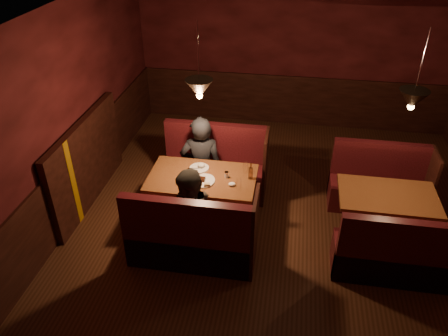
% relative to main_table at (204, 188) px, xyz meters
% --- Properties ---
extents(room, '(6.02, 7.02, 2.92)m').
position_rel_main_table_xyz_m(room, '(0.82, -0.07, 0.45)').
color(room, '#432414').
rests_on(room, ground).
extents(main_table, '(1.45, 0.88, 1.02)m').
position_rel_main_table_xyz_m(main_table, '(0.00, 0.00, 0.00)').
color(main_table, '#50220F').
rests_on(main_table, ground).
extents(main_bench_far, '(1.60, 0.57, 1.09)m').
position_rel_main_table_xyz_m(main_bench_far, '(0.02, 0.82, -0.25)').
color(main_bench_far, black).
rests_on(main_bench_far, ground).
extents(main_bench_near, '(1.60, 0.57, 1.09)m').
position_rel_main_table_xyz_m(main_bench_near, '(0.02, -0.83, -0.25)').
color(main_bench_near, black).
rests_on(main_bench_near, ground).
extents(second_table, '(1.26, 0.81, 0.71)m').
position_rel_main_table_xyz_m(second_table, '(2.44, 0.08, -0.07)').
color(second_table, '#50220F').
rests_on(second_table, ground).
extents(second_bench_far, '(1.39, 0.52, 1.00)m').
position_rel_main_table_xyz_m(second_bench_far, '(2.47, 0.84, -0.28)').
color(second_bench_far, black).
rests_on(second_bench_far, ground).
extents(second_bench_near, '(1.39, 0.52, 1.00)m').
position_rel_main_table_xyz_m(second_bench_near, '(2.47, -0.67, -0.28)').
color(second_bench_near, black).
rests_on(second_bench_near, ground).
extents(diner_a, '(0.69, 0.51, 1.72)m').
position_rel_main_table_xyz_m(diner_a, '(-0.16, 0.59, 0.26)').
color(diner_a, black).
rests_on(diner_a, ground).
extents(diner_b, '(0.78, 0.62, 1.59)m').
position_rel_main_table_xyz_m(diner_b, '(-0.00, -0.63, 0.20)').
color(diner_b, black).
rests_on(diner_b, ground).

